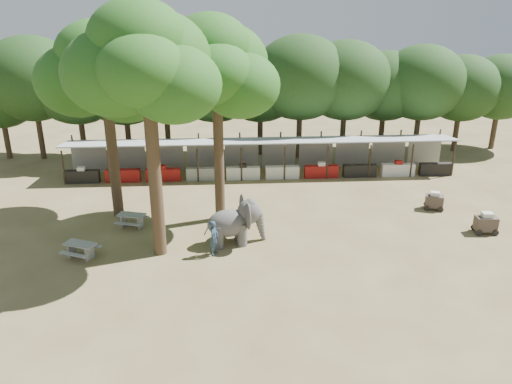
{
  "coord_description": "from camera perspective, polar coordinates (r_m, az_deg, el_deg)",
  "views": [
    {
      "loc": [
        -2.69,
        -20.59,
        11.73
      ],
      "look_at": [
        -1.0,
        5.0,
        2.0
      ],
      "focal_mm": 35.0,
      "sensor_mm": 36.0,
      "label": 1
    }
  ],
  "objects": [
    {
      "name": "backdrop_trees",
      "position": [
        40.16,
        0.11,
        11.87
      ],
      "size": [
        46.46,
        5.95,
        8.33
      ],
      "color": "#332316",
      "rests_on": "ground"
    },
    {
      "name": "vendor_stalls",
      "position": [
        36.11,
        0.66,
        3.79
      ],
      "size": [
        28.0,
        2.99,
        2.8
      ],
      "color": "#A3A7AC",
      "rests_on": "ground"
    },
    {
      "name": "yard_tree_center",
      "position": [
        23.17,
        -12.69,
        14.05
      ],
      "size": [
        7.1,
        6.9,
        12.04
      ],
      "color": "#332316",
      "rests_on": "ground"
    },
    {
      "name": "picnic_table_near",
      "position": [
        26.02,
        -19.43,
        -6.07
      ],
      "size": [
        1.95,
        1.87,
        0.77
      ],
      "rotation": [
        0.0,
        0.0,
        -0.4
      ],
      "color": "gray",
      "rests_on": "ground"
    },
    {
      "name": "cart_front",
      "position": [
        29.78,
        24.79,
        -3.22
      ],
      "size": [
        1.29,
        0.91,
        1.19
      ],
      "rotation": [
        0.0,
        0.0,
        -0.09
      ],
      "color": "#3A2E28",
      "rests_on": "ground"
    },
    {
      "name": "picnic_table_far",
      "position": [
        28.63,
        -14.02,
        -2.98
      ],
      "size": [
        1.83,
        1.73,
        0.76
      ],
      "rotation": [
        0.0,
        0.0,
        -0.28
      ],
      "color": "gray",
      "rests_on": "ground"
    },
    {
      "name": "yard_tree_back",
      "position": [
        26.97,
        -4.84,
        13.92
      ],
      "size": [
        7.1,
        6.9,
        11.36
      ],
      "color": "#332316",
      "rests_on": "ground"
    },
    {
      "name": "elephant",
      "position": [
        25.7,
        -2.31,
        -3.41
      ],
      "size": [
        3.23,
        2.41,
        2.41
      ],
      "rotation": [
        0.0,
        0.0,
        0.18
      ],
      "color": "#454343",
      "rests_on": "ground"
    },
    {
      "name": "yard_tree_left",
      "position": [
        28.73,
        -17.15,
        12.83
      ],
      "size": [
        7.1,
        6.9,
        11.02
      ],
      "color": "#332316",
      "rests_on": "ground"
    },
    {
      "name": "ground",
      "position": [
        23.85,
        3.23,
        -8.72
      ],
      "size": [
        100.0,
        100.0,
        0.0
      ],
      "primitive_type": "plane",
      "color": "brown",
      "rests_on": "ground"
    },
    {
      "name": "cart_back",
      "position": [
        31.99,
        19.7,
        -0.95
      ],
      "size": [
        1.34,
        1.11,
        1.12
      ],
      "rotation": [
        0.0,
        0.0,
        -0.36
      ],
      "color": "#3A2E28",
      "rests_on": "ground"
    },
    {
      "name": "handler",
      "position": [
        24.73,
        -4.82,
        -5.25
      ],
      "size": [
        0.6,
        0.75,
        1.82
      ],
      "primitive_type": "imported",
      "rotation": [
        0.0,
        0.0,
        1.3
      ],
      "color": "#26384C",
      "rests_on": "ground"
    }
  ]
}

